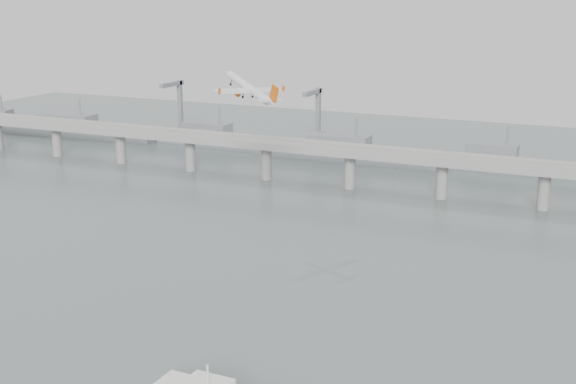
% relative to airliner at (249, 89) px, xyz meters
% --- Properties ---
extents(ground, '(900.00, 900.00, 0.00)m').
position_rel_airliner_xyz_m(ground, '(40.48, -104.73, -64.09)').
color(ground, slate).
rests_on(ground, ground).
extents(bridge, '(800.00, 22.00, 23.90)m').
position_rel_airliner_xyz_m(bridge, '(39.33, 95.27, -46.44)').
color(bridge, gray).
rests_on(bridge, ground).
extents(distant_fleet, '(453.00, 60.90, 40.00)m').
position_rel_airliner_xyz_m(distant_fleet, '(-114.88, 160.35, -57.87)').
color(distant_fleet, slate).
rests_on(distant_fleet, ground).
extents(airliner, '(34.63, 32.82, 14.51)m').
position_rel_airliner_xyz_m(airliner, '(0.00, 0.00, 0.00)').
color(airliner, white).
rests_on(airliner, ground).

